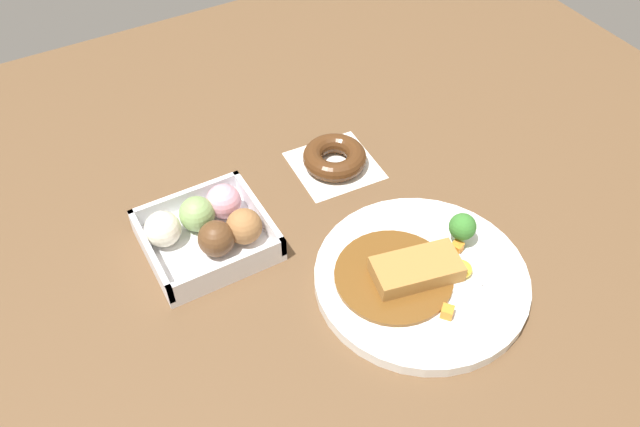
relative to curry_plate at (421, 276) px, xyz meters
name	(u,v)px	position (x,y,z in m)	size (l,w,h in m)	color
ground_plane	(355,292)	(0.09, -0.03, -0.01)	(1.60, 1.60, 0.00)	brown
curry_plate	(421,276)	(0.00, 0.00, 0.00)	(0.29, 0.29, 0.07)	white
donut_box	(208,229)	(0.22, -0.21, 0.01)	(0.17, 0.16, 0.06)	white
chocolate_ring_donut	(335,158)	(-0.02, -0.26, 0.00)	(0.14, 0.14, 0.03)	white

